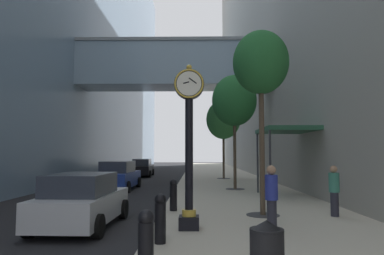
{
  "coord_description": "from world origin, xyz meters",
  "views": [
    {
      "loc": [
        1.28,
        -3.17,
        2.21
      ],
      "look_at": [
        1.03,
        15.79,
        3.61
      ],
      "focal_mm": 32.61,
      "sensor_mm": 36.0,
      "label": 1
    }
  ],
  "objects": [
    {
      "name": "car_blue_near",
      "position": [
        -3.47,
        18.05,
        0.84
      ],
      "size": [
        2.12,
        4.73,
        1.73
      ],
      "color": "navy",
      "rests_on": "ground"
    },
    {
      "name": "pedestrian_walking",
      "position": [
        3.28,
        6.27,
        1.07
      ],
      "size": [
        0.44,
        0.44,
        1.75
      ],
      "color": "#23232D",
      "rests_on": "sidewalk_right"
    },
    {
      "name": "bollard_second",
      "position": [
        0.44,
        5.0,
        0.74
      ],
      "size": [
        0.28,
        0.28,
        1.14
      ],
      "color": "black",
      "rests_on": "sidewalk_right"
    },
    {
      "name": "street_tree_mid_far",
      "position": [
        3.49,
        25.58,
        4.98
      ],
      "size": [
        2.83,
        2.83,
        6.49
      ],
      "color": "#333335",
      "rests_on": "sidewalk_right"
    },
    {
      "name": "trash_bin",
      "position": [
        2.35,
        2.26,
        0.68
      ],
      "size": [
        0.53,
        0.53,
        1.05
      ],
      "color": "black",
      "rests_on": "sidewalk_right"
    },
    {
      "name": "bollard_fourth",
      "position": [
        0.44,
        9.58,
        0.74
      ],
      "size": [
        0.28,
        0.28,
        1.14
      ],
      "color": "black",
      "rests_on": "sidewalk_right"
    },
    {
      "name": "street_tree_mid_near",
      "position": [
        3.49,
        17.13,
        5.27
      ],
      "size": [
        2.62,
        2.62,
        6.66
      ],
      "color": "#333335",
      "rests_on": "sidewalk_right"
    },
    {
      "name": "storefront_awning",
      "position": [
        5.6,
        13.87,
        3.28
      ],
      "size": [
        2.4,
        3.6,
        3.3
      ],
      "color": "#235138",
      "rests_on": "sidewalk_right"
    },
    {
      "name": "street_clock",
      "position": [
        1.07,
        6.51,
        2.65
      ],
      "size": [
        0.84,
        0.55,
        4.57
      ],
      "color": "black",
      "rests_on": "sidewalk_right"
    },
    {
      "name": "ground_plane",
      "position": [
        0.0,
        27.0,
        0.0
      ],
      "size": [
        110.0,
        110.0,
        0.0
      ],
      "primitive_type": "plane",
      "color": "black",
      "rests_on": "ground"
    },
    {
      "name": "sidewalk_right",
      "position": [
        3.42,
        30.0,
        0.07
      ],
      "size": [
        6.84,
        80.0,
        0.14
      ],
      "primitive_type": "cube",
      "color": "#BCB29E",
      "rests_on": "ground"
    },
    {
      "name": "bollard_nearest",
      "position": [
        0.44,
        2.71,
        0.74
      ],
      "size": [
        0.28,
        0.28,
        1.14
      ],
      "color": "black",
      "rests_on": "sidewalk_right"
    },
    {
      "name": "car_silver_mid",
      "position": [
        -2.15,
        7.34,
        0.78
      ],
      "size": [
        2.13,
        4.15,
        1.6
      ],
      "color": "#B7BABF",
      "rests_on": "ground"
    },
    {
      "name": "car_black_far",
      "position": [
        -3.93,
        30.32,
        0.81
      ],
      "size": [
        2.04,
        4.66,
        1.67
      ],
      "color": "black",
      "rests_on": "ground"
    },
    {
      "name": "pedestrian_by_clock",
      "position": [
        5.83,
        8.51,
        1.02
      ],
      "size": [
        0.48,
        0.48,
        1.66
      ],
      "color": "#23232D",
      "rests_on": "sidewalk_right"
    },
    {
      "name": "street_tree_near",
      "position": [
        3.49,
        8.68,
        5.28
      ],
      "size": [
        1.92,
        1.92,
        6.3
      ],
      "color": "#333335",
      "rests_on": "sidewalk_right"
    },
    {
      "name": "building_block_left",
      "position": [
        -12.08,
        29.95,
        16.61
      ],
      "size": [
        23.81,
        80.0,
        33.33
      ],
      "color": "#758EA8",
      "rests_on": "ground"
    }
  ]
}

